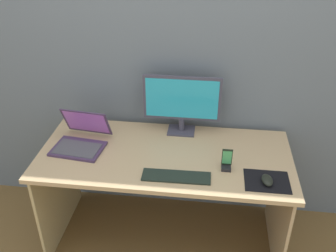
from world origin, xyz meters
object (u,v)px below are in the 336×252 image
at_px(monitor, 182,102).
at_px(mouse, 267,180).
at_px(keyboard_external, 176,176).
at_px(laptop, 81,140).
at_px(phone_in_dock, 227,162).

xyz_separation_m(monitor, mouse, (0.52, -0.49, -0.20)).
relative_size(keyboard_external, mouse, 3.89).
relative_size(laptop, mouse, 3.47).
bearing_deg(phone_in_dock, monitor, 127.89).
distance_m(keyboard_external, mouse, 0.50).
relative_size(monitor, keyboard_external, 1.30).
distance_m(monitor, mouse, 0.74).
bearing_deg(phone_in_dock, laptop, 171.67).
bearing_deg(monitor, mouse, -43.08).
relative_size(mouse, phone_in_dock, 0.72).
xyz_separation_m(laptop, keyboard_external, (0.63, -0.25, -0.04)).
distance_m(laptop, mouse, 1.16).
height_order(monitor, laptop, monitor).
relative_size(keyboard_external, phone_in_dock, 2.80).
height_order(mouse, phone_in_dock, phone_in_dock).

